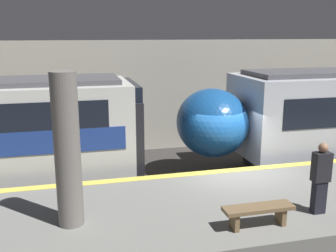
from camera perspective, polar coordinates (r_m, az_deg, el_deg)
name	(u,v)px	position (r m, az deg, el deg)	size (l,w,h in m)	color
ground_plane	(232,202)	(12.29, 9.27, -10.77)	(120.00, 120.00, 0.00)	#33302D
platform	(266,216)	(10.37, 14.02, -12.53)	(40.00, 4.17, 1.08)	slate
station_rear_barrier	(179,95)	(17.12, 1.59, 4.52)	(50.00, 0.15, 4.69)	#B2AD9E
support_pillar_near	(67,151)	(8.21, -14.41, -3.52)	(0.53, 0.53, 3.21)	slate
person_waiting	(321,177)	(9.31, 21.27, -6.88)	(0.38, 0.24, 1.62)	black
platform_bench	(258,211)	(8.51, 12.96, -11.97)	(1.50, 0.40, 0.45)	brown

